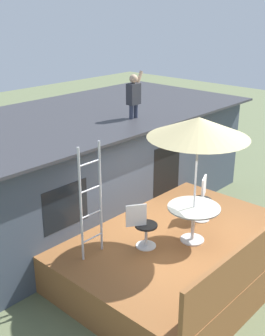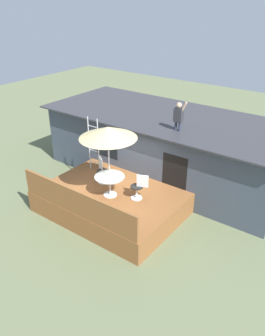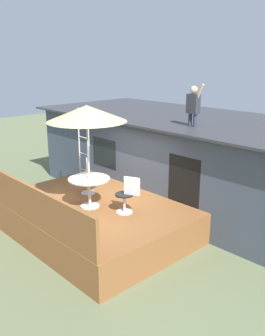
% 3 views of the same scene
% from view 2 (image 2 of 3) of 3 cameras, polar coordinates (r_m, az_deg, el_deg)
% --- Properties ---
extents(ground_plane, '(40.00, 40.00, 0.00)m').
position_cam_2_polar(ground_plane, '(12.66, -3.22, -7.02)').
color(ground_plane, '#66704C').
extents(house, '(10.50, 4.50, 2.66)m').
position_cam_2_polar(house, '(14.61, 5.65, 3.79)').
color(house, '#424C5B').
rests_on(house, ground).
extents(deck, '(4.89, 3.66, 0.80)m').
position_cam_2_polar(deck, '(12.44, -3.27, -5.49)').
color(deck, brown).
rests_on(deck, ground).
extents(deck_railing, '(4.79, 0.08, 0.90)m').
position_cam_2_polar(deck_railing, '(10.90, -9.37, -5.74)').
color(deck_railing, brown).
rests_on(deck_railing, deck).
extents(patio_table, '(1.04, 1.04, 0.74)m').
position_cam_2_polar(patio_table, '(11.72, -3.84, -2.10)').
color(patio_table, silver).
rests_on(patio_table, deck).
extents(patio_umbrella, '(1.90, 1.90, 2.54)m').
position_cam_2_polar(patio_umbrella, '(10.97, -4.12, 5.95)').
color(patio_umbrella, silver).
rests_on(patio_umbrella, deck).
extents(step_ladder, '(0.52, 0.04, 2.20)m').
position_cam_2_polar(step_ladder, '(13.25, -6.51, 3.87)').
color(step_ladder, silver).
rests_on(step_ladder, deck).
extents(person_figure, '(0.47, 0.20, 1.11)m').
position_cam_2_polar(person_figure, '(12.36, 7.76, 8.86)').
color(person_figure, '#33384C').
rests_on(person_figure, house).
extents(patio_chair_left, '(0.56, 0.46, 0.92)m').
position_cam_2_polar(patio_chair_left, '(12.67, -5.13, -0.44)').
color(patio_chair_left, silver).
rests_on(patio_chair_left, deck).
extents(patio_chair_right, '(0.59, 0.44, 0.92)m').
position_cam_2_polar(patio_chair_right, '(11.57, 1.06, -3.19)').
color(patio_chair_right, silver).
rests_on(patio_chair_right, deck).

